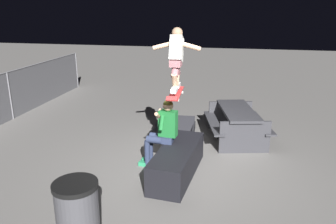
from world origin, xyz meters
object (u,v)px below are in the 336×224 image
at_px(skater_airborne, 176,56).
at_px(trash_bin, 78,218).
at_px(ledge_box_main, 177,161).
at_px(person_sitting_on_ledge, 163,130).
at_px(skateboard, 176,94).
at_px(kicker_ramp, 175,131).
at_px(picnic_table_back, 237,119).

bearing_deg(skater_airborne, trash_bin, 164.76).
xyz_separation_m(ledge_box_main, person_sitting_on_ledge, (0.29, 0.35, 0.51)).
bearing_deg(ledge_box_main, trash_bin, 159.89).
distance_m(person_sitting_on_ledge, trash_bin, 2.65).
distance_m(skateboard, kicker_ramp, 2.29).
bearing_deg(person_sitting_on_ledge, skater_airborne, -64.75).
distance_m(skater_airborne, kicker_ramp, 2.73).
relative_size(skateboard, trash_bin, 1.02).
xyz_separation_m(ledge_box_main, skater_airborne, (0.40, 0.11, 1.91)).
relative_size(person_sitting_on_ledge, trash_bin, 1.37).
bearing_deg(skater_airborne, picnic_table_back, -35.65).
height_order(skateboard, kicker_ramp, skateboard).
relative_size(skateboard, kicker_ramp, 0.97).
height_order(skateboard, picnic_table_back, skateboard).
distance_m(person_sitting_on_ledge, kicker_ramp, 1.95).
height_order(kicker_ramp, trash_bin, trash_bin).
bearing_deg(picnic_table_back, skater_airborne, 144.35).
bearing_deg(person_sitting_on_ledge, ledge_box_main, -129.45).
bearing_deg(kicker_ramp, skater_airborne, -168.62).
bearing_deg(ledge_box_main, person_sitting_on_ledge, 50.55).
bearing_deg(picnic_table_back, kicker_ramp, 87.00).
height_order(skateboard, skater_airborne, skater_airborne).
bearing_deg(skater_airborne, ledge_box_main, -164.95).
distance_m(skater_airborne, picnic_table_back, 2.61).
relative_size(ledge_box_main, skateboard, 1.80).
relative_size(picnic_table_back, trash_bin, 1.96).
bearing_deg(skateboard, kicker_ramp, 11.09).
xyz_separation_m(skateboard, skater_airborne, (0.06, 0.00, 0.69)).
relative_size(ledge_box_main, person_sitting_on_ledge, 1.34).
relative_size(skater_airborne, kicker_ramp, 1.06).
height_order(person_sitting_on_ledge, kicker_ramp, person_sitting_on_ledge).
xyz_separation_m(skateboard, trash_bin, (-2.65, 0.74, -0.99)).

